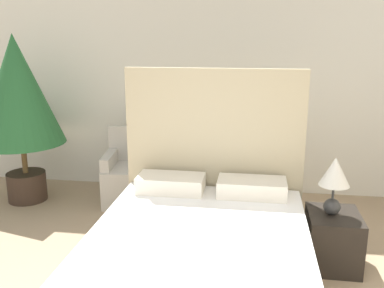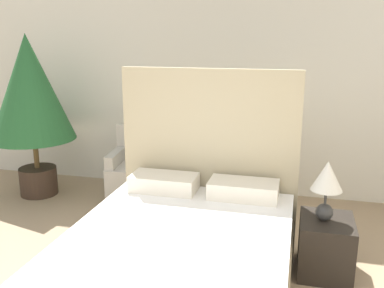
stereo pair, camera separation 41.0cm
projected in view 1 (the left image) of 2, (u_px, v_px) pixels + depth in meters
name	position (u px, v px, depth m)	size (l,w,h in m)	color
wall_back	(216.00, 71.00, 5.03)	(10.00, 0.06, 2.90)	silver
bed	(199.00, 260.00, 3.02)	(1.56, 2.07, 1.60)	#8C7A5B
armchair_near_window_left	(132.00, 179.00, 4.87)	(0.66, 0.64, 0.84)	#B7B2A8
armchair_near_window_right	(218.00, 183.00, 4.73)	(0.61, 0.59, 0.84)	#B7B2A8
potted_palm	(18.00, 95.00, 4.69)	(0.96, 0.96, 1.89)	#38281E
nightstand	(332.00, 240.00, 3.53)	(0.42, 0.49, 0.45)	black
table_lamp	(334.00, 177.00, 3.39)	(0.24, 0.24, 0.48)	#333333
side_table	(175.00, 183.00, 4.81)	(0.40, 0.40, 0.49)	gold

